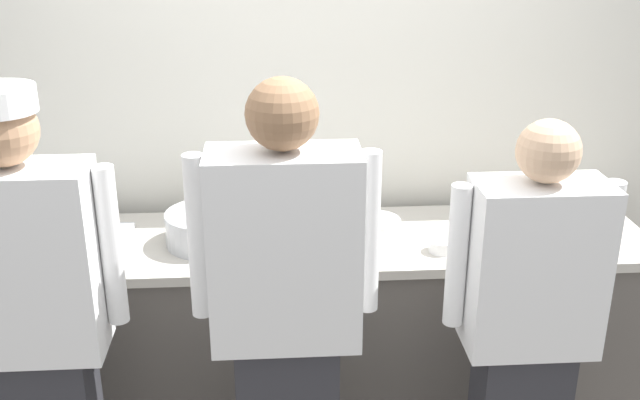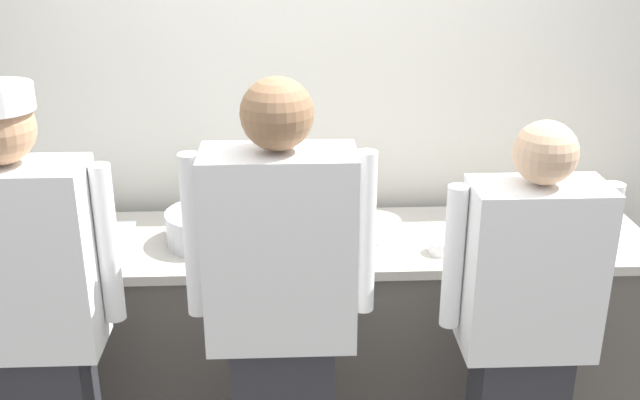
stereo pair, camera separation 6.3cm
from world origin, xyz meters
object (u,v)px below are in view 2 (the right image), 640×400
chef_center (281,317)px  ramekin_orange_sauce (562,240)px  mixing_bowl_steel (209,227)px  chef_far_right (525,329)px  plate_stack_front (376,228)px  squeeze_bottle_primary (528,220)px  ramekin_red_sauce (441,247)px  chef_near_left (30,321)px  sheet_tray (72,238)px  deli_cup (296,236)px  ramekin_yellow_sauce (346,250)px

chef_center → ramekin_orange_sauce: chef_center is taller
mixing_bowl_steel → chef_far_right: bearing=-29.8°
chef_center → plate_stack_front: chef_center is taller
squeeze_bottle_primary → ramekin_orange_sauce: size_ratio=2.37×
chef_center → squeeze_bottle_primary: bearing=31.3°
mixing_bowl_steel → ramekin_orange_sauce: (1.46, -0.10, -0.05)m
ramekin_red_sauce → ramekin_orange_sauce: bearing=5.8°
squeeze_bottle_primary → ramekin_red_sauce: (-0.38, -0.10, -0.07)m
chef_near_left → sheet_tray: chef_near_left is taller
chef_far_right → plate_stack_front: (-0.44, 0.69, 0.09)m
squeeze_bottle_primary → deli_cup: 0.96m
mixing_bowl_steel → sheet_tray: size_ratio=0.79×
chef_near_left → sheet_tray: 0.70m
squeeze_bottle_primary → ramekin_orange_sauce: 0.16m
mixing_bowl_steel → chef_near_left: bearing=-128.8°
plate_stack_front → ramekin_yellow_sauce: 0.24m
chef_far_right → deli_cup: chef_far_right is taller
chef_near_left → chef_far_right: chef_near_left is taller
mixing_bowl_steel → squeeze_bottle_primary: size_ratio=1.80×
mixing_bowl_steel → ramekin_orange_sauce: size_ratio=4.26×
chef_center → chef_far_right: size_ratio=1.10×
plate_stack_front → mixing_bowl_steel: size_ratio=0.58×
chef_near_left → ramekin_red_sauce: bearing=19.1°
ramekin_yellow_sauce → plate_stack_front: bearing=52.5°
ramekin_orange_sauce → deli_cup: deli_cup is taller
deli_cup → chef_far_right: bearing=-36.6°
mixing_bowl_steel → ramekin_yellow_sauce: (0.56, -0.15, -0.04)m
squeeze_bottle_primary → ramekin_yellow_sauce: size_ratio=2.32×
chef_center → squeeze_bottle_primary: chef_center is taller
ramekin_red_sauce → squeeze_bottle_primary: bearing=14.5°
mixing_bowl_steel → deli_cup: bearing=-11.6°
plate_stack_front → squeeze_bottle_primary: 0.63m
mixing_bowl_steel → ramekin_yellow_sauce: size_ratio=4.17×
chef_near_left → ramekin_yellow_sauce: size_ratio=19.93×
ramekin_red_sauce → chef_far_right: bearing=-68.8°
deli_cup → chef_center: bearing=-95.6°
chef_near_left → chef_far_right: 1.67m
chef_far_right → ramekin_orange_sauce: bearing=60.1°
squeeze_bottle_primary → deli_cup: bearing=-178.7°
chef_near_left → plate_stack_front: (1.23, 0.70, 0.01)m
chef_near_left → plate_stack_front: size_ratio=8.18×
sheet_tray → ramekin_yellow_sauce: bearing=-9.5°
chef_far_right → ramekin_yellow_sauce: chef_far_right is taller
chef_far_right → mixing_bowl_steel: (-1.14, 0.65, 0.12)m
squeeze_bottle_primary → sheet_tray: bearing=177.4°
squeeze_bottle_primary → ramekin_yellow_sauce: bearing=-172.3°
chef_near_left → chef_center: (0.83, -0.01, 0.00)m
chef_near_left → deli_cup: (0.89, 0.59, 0.03)m
sheet_tray → squeeze_bottle_primary: (1.90, -0.09, 0.08)m
chef_far_right → ramekin_yellow_sauce: 0.77m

